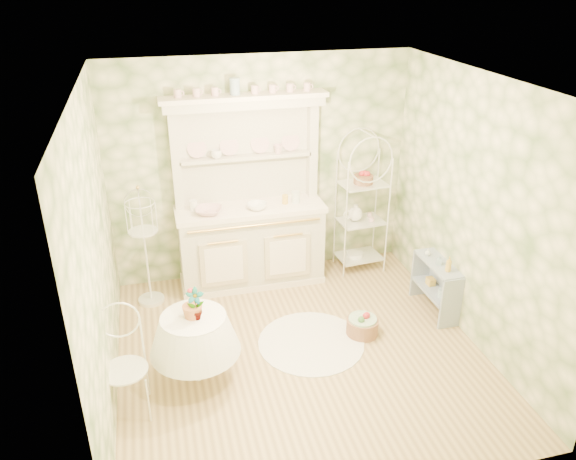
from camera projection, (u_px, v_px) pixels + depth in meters
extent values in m
plane|color=tan|center=(300.00, 352.00, 5.73)|extent=(3.60, 3.60, 0.00)
plane|color=white|center=(303.00, 84.00, 4.57)|extent=(3.60, 3.60, 0.00)
plane|color=#F4EAC3|center=(97.00, 256.00, 4.75)|extent=(3.60, 3.60, 0.00)
plane|color=#F4EAC3|center=(476.00, 213.00, 5.55)|extent=(3.60, 3.60, 0.00)
plane|color=#F4EAC3|center=(261.00, 170.00, 6.72)|extent=(3.60, 3.60, 0.00)
plane|color=#F4EAC3|center=(377.00, 352.00, 3.58)|extent=(3.60, 3.60, 0.00)
cube|color=silver|center=(250.00, 196.00, 6.52)|extent=(1.87, 0.61, 2.29)
cube|color=white|center=(362.00, 204.00, 6.97)|extent=(0.59, 0.44, 1.78)
cube|color=#93A1B3|center=(436.00, 288.00, 6.30)|extent=(0.26, 0.69, 0.59)
cylinder|color=white|center=(196.00, 349.00, 5.20)|extent=(0.64, 0.64, 0.70)
cube|color=white|center=(124.00, 366.00, 4.77)|extent=(0.45, 0.45, 0.99)
cube|color=white|center=(145.00, 246.00, 6.28)|extent=(0.38, 0.38, 1.46)
cylinder|color=#916447|center=(362.00, 326.00, 5.97)|extent=(0.40, 0.40, 0.20)
cylinder|color=white|center=(311.00, 342.00, 5.87)|extent=(1.19, 1.19, 0.01)
imported|color=white|center=(209.00, 213.00, 6.38)|extent=(0.37, 0.37, 0.07)
imported|color=white|center=(257.00, 208.00, 6.51)|extent=(0.26, 0.26, 0.07)
imported|color=white|center=(216.00, 156.00, 6.37)|extent=(0.15, 0.15, 0.10)
imported|color=white|center=(278.00, 151.00, 6.55)|extent=(0.12, 0.12, 0.10)
imported|color=#3F7238|center=(196.00, 306.00, 4.96)|extent=(0.17, 0.13, 0.31)
imported|color=gold|center=(449.00, 266.00, 5.96)|extent=(0.08, 0.08, 0.17)
imported|color=#8FAEBE|center=(439.00, 261.00, 6.11)|extent=(0.07, 0.07, 0.12)
imported|color=silver|center=(428.00, 253.00, 6.30)|extent=(0.08, 0.08, 0.08)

